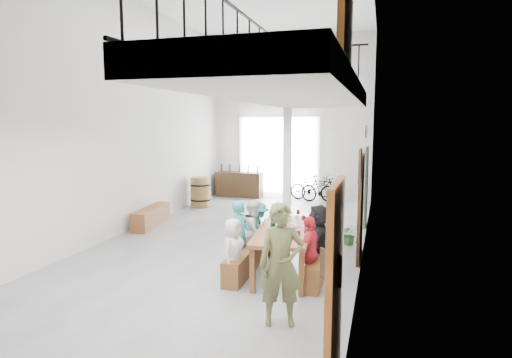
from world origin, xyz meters
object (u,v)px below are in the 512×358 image
(host_standing, at_px, (281,265))
(bicycle_near, at_px, (313,188))
(bench_inner, at_px, (246,259))
(oak_barrel, at_px, (201,192))
(side_bench, at_px, (151,217))
(tasting_table, at_px, (284,234))
(serving_counter, at_px, (239,184))

(host_standing, bearing_deg, bicycle_near, 77.89)
(bench_inner, xyz_separation_m, oak_barrel, (-3.14, 5.15, 0.25))
(bicycle_near, bearing_deg, bench_inner, -168.66)
(bench_inner, bearing_deg, bicycle_near, 88.61)
(bicycle_near, bearing_deg, side_bench, 155.94)
(bench_inner, bearing_deg, tasting_table, 4.72)
(tasting_table, relative_size, serving_counter, 1.37)
(oak_barrel, bearing_deg, bench_inner, -58.67)
(tasting_table, relative_size, side_bench, 1.34)
(tasting_table, xyz_separation_m, side_bench, (-3.99, 2.45, -0.47))
(bench_inner, bearing_deg, serving_counter, 108.59)
(bench_inner, distance_m, host_standing, 2.14)
(oak_barrel, height_order, serving_counter, oak_barrel)
(oak_barrel, bearing_deg, host_standing, -58.92)
(tasting_table, xyz_separation_m, host_standing, (0.38, -1.84, 0.09))
(side_bench, height_order, host_standing, host_standing)
(oak_barrel, bearing_deg, bicycle_near, 32.76)
(oak_barrel, xyz_separation_m, bicycle_near, (3.18, 2.05, -0.04))
(bench_inner, relative_size, side_bench, 1.09)
(bench_inner, relative_size, serving_counter, 1.12)
(serving_counter, xyz_separation_m, host_standing, (3.62, -9.02, 0.36))
(side_bench, height_order, serving_counter, serving_counter)
(oak_barrel, relative_size, serving_counter, 0.57)
(oak_barrel, xyz_separation_m, serving_counter, (0.56, 2.10, -0.03))
(side_bench, xyz_separation_m, serving_counter, (0.75, 4.74, 0.20))
(bench_inner, xyz_separation_m, side_bench, (-3.33, 2.51, 0.02))
(bicycle_near, bearing_deg, oak_barrel, 134.49)
(side_bench, distance_m, host_standing, 6.15)
(bench_inner, height_order, bicycle_near, bicycle_near)
(side_bench, relative_size, serving_counter, 1.02)
(serving_counter, height_order, host_standing, host_standing)
(serving_counter, bearing_deg, side_bench, -96.20)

